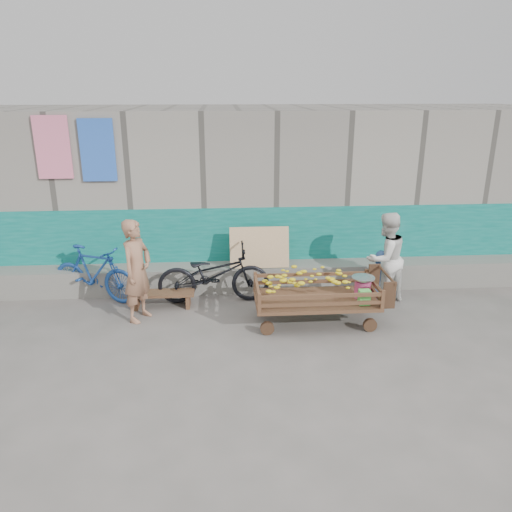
{
  "coord_description": "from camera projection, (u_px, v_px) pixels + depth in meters",
  "views": [
    {
      "loc": [
        -0.32,
        -5.76,
        3.39
      ],
      "look_at": [
        0.17,
        1.2,
        1.0
      ],
      "focal_mm": 35.0,
      "sensor_mm": 36.0,
      "label": 1
    }
  ],
  "objects": [
    {
      "name": "bicycle_dark",
      "position": [
        214.0,
        274.0,
        8.11
      ],
      "size": [
        1.83,
        0.68,
        0.95
      ],
      "primitive_type": "imported",
      "rotation": [
        0.0,
        0.0,
        1.59
      ],
      "color": "black",
      "rests_on": "ground"
    },
    {
      "name": "bicycle_blue",
      "position": [
        94.0,
        273.0,
        8.18
      ],
      "size": [
        1.61,
        1.01,
        0.94
      ],
      "primitive_type": "imported",
      "rotation": [
        0.0,
        0.0,
        1.18
      ],
      "color": "#1F4A9F",
      "rests_on": "ground"
    },
    {
      "name": "ground",
      "position": [
        249.0,
        358.0,
        6.55
      ],
      "size": [
        80.0,
        80.0,
        0.0
      ],
      "primitive_type": "plane",
      "color": "#5A5651",
      "rests_on": "ground"
    },
    {
      "name": "child",
      "position": [
        381.0,
        275.0,
        8.27
      ],
      "size": [
        0.46,
        0.35,
        0.83
      ],
      "primitive_type": "imported",
      "rotation": [
        0.0,
        0.0,
        3.38
      ],
      "color": "#335593",
      "rests_on": "ground"
    },
    {
      "name": "banana_cart",
      "position": [
        314.0,
        288.0,
        7.33
      ],
      "size": [
        1.97,
        0.9,
        0.84
      ],
      "color": "#533022",
      "rests_on": "ground"
    },
    {
      "name": "bench",
      "position": [
        162.0,
        296.0,
        8.0
      ],
      "size": [
        1.03,
        0.31,
        0.26
      ],
      "color": "#533022",
      "rests_on": "ground"
    },
    {
      "name": "woman",
      "position": [
        385.0,
        258.0,
        8.02
      ],
      "size": [
        0.91,
        0.84,
        1.51
      ],
      "primitive_type": "imported",
      "rotation": [
        0.0,
        0.0,
        3.61
      ],
      "color": "white",
      "rests_on": "ground"
    },
    {
      "name": "vendor_man",
      "position": [
        137.0,
        271.0,
        7.4
      ],
      "size": [
        0.59,
        0.68,
        1.57
      ],
      "primitive_type": "imported",
      "rotation": [
        0.0,
        0.0,
        1.11
      ],
      "color": "#99694E",
      "rests_on": "ground"
    },
    {
      "name": "building_wall",
      "position": [
        237.0,
        188.0,
        9.9
      ],
      "size": [
        12.0,
        3.5,
        3.0
      ],
      "color": "gray",
      "rests_on": "ground"
    }
  ]
}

